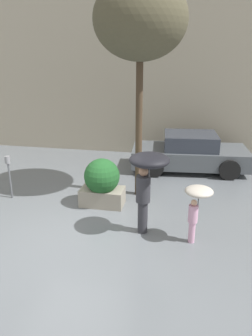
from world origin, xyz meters
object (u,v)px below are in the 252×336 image
person_child (197,200)px  parked_car_near (190,153)px  street_tree (140,21)px  planter_box (102,182)px  parking_meter (9,168)px  person_adult (147,173)px

person_child → parked_car_near: (-0.17, 4.62, -0.40)m
parked_car_near → street_tree: bearing=144.8°
person_child → parked_car_near: person_child is taller
planter_box → parking_meter: (-2.59, -0.06, 0.24)m
parked_car_near → street_tree: street_tree is taller
parked_car_near → person_adult: bearing=163.8°
street_tree → parked_car_near: bearing=59.9°
person_adult → parking_meter: bearing=-172.0°
person_child → street_tree: 4.48m
person_adult → parking_meter: size_ratio=1.54×
person_child → person_adult: bearing=150.7°
person_child → street_tree: (-1.57, 2.22, 3.56)m
planter_box → person_adult: size_ratio=0.68×
person_child → parking_meter: bearing=144.0°
planter_box → parked_car_near: bearing=55.8°
planter_box → parking_meter: bearing=-178.7°
planter_box → person_child: size_ratio=1.01×
parked_car_near → person_child: bearing=177.2°
planter_box → person_adult: 1.97m
street_tree → parking_meter: (-3.41, -0.92, -3.67)m
parked_car_near → parking_meter: size_ratio=3.28×
planter_box → person_adult: bearing=-42.5°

